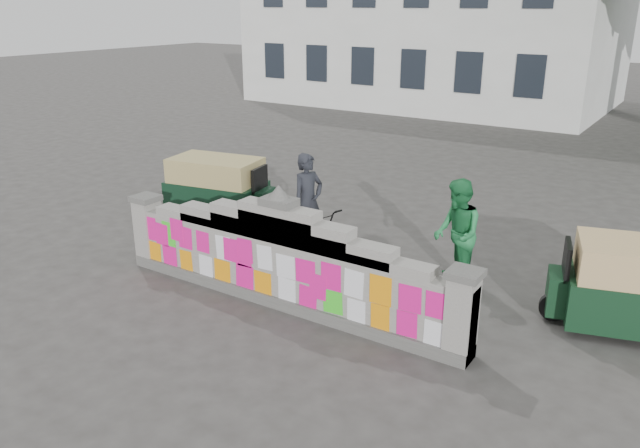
# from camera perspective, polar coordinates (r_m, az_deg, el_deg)

# --- Properties ---
(ground) EXTENTS (100.00, 100.00, 0.00)m
(ground) POSITION_cam_1_polar(r_m,az_deg,el_deg) (10.21, -3.56, -7.31)
(ground) COLOR #383533
(ground) RESTS_ON ground
(parapet_wall) EXTENTS (6.48, 0.44, 2.01)m
(parapet_wall) POSITION_cam_1_polar(r_m,az_deg,el_deg) (9.89, -3.67, -3.45)
(parapet_wall) COLOR #4C4C49
(parapet_wall) RESTS_ON ground
(building) EXTENTS (16.00, 10.00, 8.90)m
(building) POSITION_cam_1_polar(r_m,az_deg,el_deg) (31.80, 10.69, 18.22)
(building) COLOR silver
(building) RESTS_ON ground
(cyclist_bike) EXTENTS (2.13, 1.24, 1.06)m
(cyclist_bike) POSITION_cam_1_polar(r_m,az_deg,el_deg) (11.73, -1.08, -0.79)
(cyclist_bike) COLOR black
(cyclist_bike) RESTS_ON ground
(cyclist_rider) EXTENTS (0.60, 0.75, 1.80)m
(cyclist_rider) POSITION_cam_1_polar(r_m,az_deg,el_deg) (11.60, -1.10, 0.92)
(cyclist_rider) COLOR black
(cyclist_rider) RESTS_ON ground
(pedestrian) EXTENTS (1.11, 1.16, 1.88)m
(pedestrian) POSITION_cam_1_polar(r_m,az_deg,el_deg) (10.75, 12.40, -0.88)
(pedestrian) COLOR #227F42
(pedestrian) RESTS_ON ground
(rickshaw_left) EXTENTS (2.55, 1.50, 1.37)m
(rickshaw_left) POSITION_cam_1_polar(r_m,az_deg,el_deg) (14.13, -9.22, 3.32)
(rickshaw_left) COLOR black
(rickshaw_left) RESTS_ON ground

